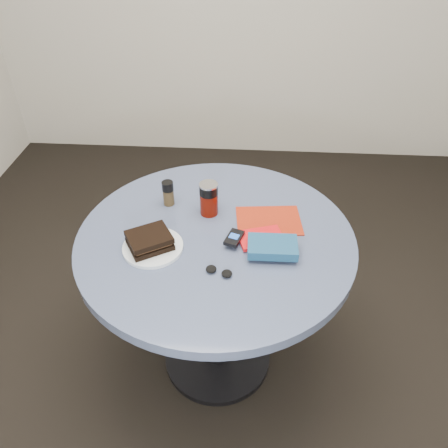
# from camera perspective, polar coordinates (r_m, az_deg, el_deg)

# --- Properties ---
(ground) EXTENTS (4.00, 4.00, 0.00)m
(ground) POSITION_cam_1_polar(r_m,az_deg,el_deg) (2.13, -0.84, -17.07)
(ground) COLOR black
(ground) RESTS_ON ground
(table) EXTENTS (1.00, 1.00, 0.75)m
(table) POSITION_cam_1_polar(r_m,az_deg,el_deg) (1.68, -1.03, -5.67)
(table) COLOR black
(table) RESTS_ON ground
(plate) EXTENTS (0.22, 0.22, 0.01)m
(plate) POSITION_cam_1_polar(r_m,az_deg,el_deg) (1.53, -9.27, -3.01)
(plate) COLOR white
(plate) RESTS_ON table
(sandwich) EXTENTS (0.18, 0.17, 0.05)m
(sandwich) POSITION_cam_1_polar(r_m,az_deg,el_deg) (1.51, -9.71, -2.12)
(sandwich) COLOR black
(sandwich) RESTS_ON plate
(soda_can) EXTENTS (0.07, 0.07, 0.13)m
(soda_can) POSITION_cam_1_polar(r_m,az_deg,el_deg) (1.63, -1.99, 3.32)
(soda_can) COLOR #5B0F04
(soda_can) RESTS_ON table
(pepper_grinder) EXTENTS (0.05, 0.05, 0.10)m
(pepper_grinder) POSITION_cam_1_polar(r_m,az_deg,el_deg) (1.70, -7.30, 4.04)
(pepper_grinder) COLOR #3E301A
(pepper_grinder) RESTS_ON table
(magazine) EXTENTS (0.25, 0.20, 0.00)m
(magazine) POSITION_cam_1_polar(r_m,az_deg,el_deg) (1.64, 5.86, 0.43)
(magazine) COLOR maroon
(magazine) RESTS_ON table
(red_book) EXTENTS (0.18, 0.14, 0.01)m
(red_book) POSITION_cam_1_polar(r_m,az_deg,el_deg) (1.54, 4.85, -1.83)
(red_book) COLOR red
(red_book) RESTS_ON magazine
(novel) EXTENTS (0.17, 0.11, 0.03)m
(novel) POSITION_cam_1_polar(r_m,az_deg,el_deg) (1.48, 6.35, -2.98)
(novel) COLOR navy
(novel) RESTS_ON red_book
(mp3_player) EXTENTS (0.07, 0.10, 0.02)m
(mp3_player) POSITION_cam_1_polar(r_m,az_deg,el_deg) (1.52, 1.33, -1.82)
(mp3_player) COLOR black
(mp3_player) RESTS_ON red_book
(headphones) EXTENTS (0.10, 0.06, 0.02)m
(headphones) POSITION_cam_1_polar(r_m,az_deg,el_deg) (1.42, -0.67, -6.20)
(headphones) COLOR black
(headphones) RESTS_ON table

